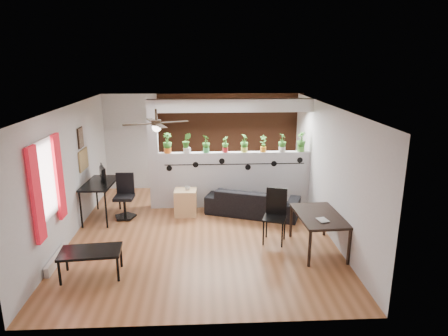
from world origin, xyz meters
TOP-DOWN VIEW (x-y plane):
  - room_shell at (0.00, 0.00)m, footprint 6.30×7.10m
  - partition_wall at (0.80, 1.50)m, footprint 3.60×0.18m
  - ceiling_header at (0.80, 1.50)m, footprint 3.60×0.18m
  - pier_column at (-1.11, 1.50)m, footprint 0.22×0.20m
  - brick_panel at (0.80, 2.97)m, footprint 3.90×0.05m
  - vine_decal at (0.80, 1.40)m, footprint 3.31×0.01m
  - window_assembly at (-2.56, -1.20)m, footprint 0.09×1.30m
  - baseboard_heater at (-2.54, -1.20)m, footprint 0.08×1.00m
  - corkboard at (-2.58, 0.95)m, footprint 0.03×0.60m
  - framed_art at (-2.58, 0.90)m, footprint 0.03×0.34m
  - ceiling_fan at (-0.80, -0.30)m, footprint 1.19×1.19m
  - potted_plant_0 at (-0.78, 1.50)m, footprint 0.30×0.27m
  - potted_plant_1 at (-0.33, 1.50)m, footprint 0.26×0.21m
  - potted_plant_2 at (0.12, 1.50)m, footprint 0.27×0.27m
  - potted_plant_3 at (0.57, 1.50)m, footprint 0.20×0.22m
  - potted_plant_4 at (1.03, 1.50)m, footprint 0.21×0.25m
  - potted_plant_5 at (1.48, 1.50)m, footprint 0.21×0.17m
  - potted_plant_6 at (1.93, 1.50)m, footprint 0.18×0.23m
  - potted_plant_7 at (2.38, 1.50)m, footprint 0.29×0.31m
  - sofa at (1.18, 0.95)m, footprint 2.15×1.43m
  - cube_shelf at (-0.36, 0.96)m, footprint 0.51×0.45m
  - cup at (-0.31, 0.96)m, footprint 0.13×0.13m
  - computer_desk at (-2.25, 0.87)m, footprint 0.67×1.20m
  - monitor at (-2.25, 1.02)m, footprint 0.32×0.17m
  - office_chair at (-1.72, 0.89)m, footprint 0.52×0.52m
  - dining_table at (2.19, -0.90)m, footprint 0.85×1.33m
  - book at (2.09, -1.20)m, footprint 0.21×0.26m
  - folding_chair at (1.46, -0.46)m, footprint 0.54×0.54m
  - coffee_table at (-1.81, -1.64)m, footprint 1.03×0.63m

SIDE VIEW (x-z plane):
  - baseboard_heater at x=-2.54m, z-range 0.00..0.18m
  - sofa at x=1.18m, z-range 0.00..0.59m
  - cube_shelf at x=-0.36m, z-range 0.00..0.61m
  - coffee_table at x=-1.81m, z-range 0.18..0.64m
  - office_chair at x=-1.72m, z-range -0.06..0.94m
  - folding_chair at x=1.46m, z-range 0.10..1.16m
  - dining_table at x=2.19m, z-range 0.28..0.98m
  - cup at x=-0.31m, z-range 0.61..0.70m
  - partition_wall at x=0.80m, z-range 0.00..1.35m
  - book at x=2.09m, z-range 0.71..0.73m
  - computer_desk at x=-2.25m, z-range 0.34..1.19m
  - monitor at x=-2.25m, z-range 0.85..1.03m
  - vine_decal at x=0.80m, z-range 0.93..1.23m
  - room_shell at x=0.00m, z-range -0.15..2.75m
  - pier_column at x=-1.11m, z-range 0.00..2.60m
  - brick_panel at x=0.80m, z-range 0.00..2.60m
  - corkboard at x=-2.58m, z-range 1.12..1.58m
  - window_assembly at x=-2.56m, z-range 0.73..2.28m
  - potted_plant_3 at x=0.57m, z-range 1.36..1.74m
  - potted_plant_5 at x=1.48m, z-range 1.36..1.76m
  - potted_plant_2 at x=0.12m, z-range 1.36..1.78m
  - potted_plant_4 at x=1.03m, z-range 1.36..1.79m
  - potted_plant_6 at x=1.93m, z-range 1.36..1.80m
  - potted_plant_7 at x=2.38m, z-range 1.36..1.83m
  - potted_plant_0 at x=-0.78m, z-range 1.36..1.84m
  - potted_plant_1 at x=-0.33m, z-range 1.36..1.84m
  - framed_art at x=-2.58m, z-range 1.63..2.07m
  - ceiling_fan at x=-0.80m, z-range 2.10..2.53m
  - ceiling_header at x=0.80m, z-range 2.30..2.60m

